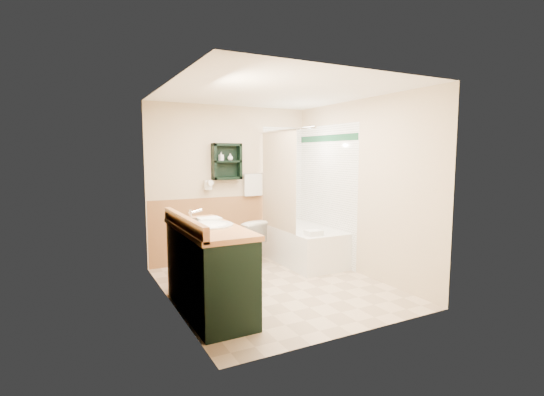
% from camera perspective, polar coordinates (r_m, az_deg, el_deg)
% --- Properties ---
extents(floor, '(3.00, 3.00, 0.00)m').
position_cam_1_polar(floor, '(5.09, 0.58, -12.68)').
color(floor, '#C9B192').
rests_on(floor, ground).
extents(back_wall, '(2.60, 0.04, 2.40)m').
position_cam_1_polar(back_wall, '(6.21, -6.04, 2.08)').
color(back_wall, beige).
rests_on(back_wall, ground).
extents(left_wall, '(0.04, 3.00, 2.40)m').
position_cam_1_polar(left_wall, '(4.37, -14.86, 0.10)').
color(left_wall, beige).
rests_on(left_wall, ground).
extents(right_wall, '(0.04, 3.00, 2.40)m').
position_cam_1_polar(right_wall, '(5.57, 12.65, 1.48)').
color(right_wall, beige).
rests_on(right_wall, ground).
extents(ceiling, '(2.60, 3.00, 0.04)m').
position_cam_1_polar(ceiling, '(4.87, 0.61, 15.34)').
color(ceiling, white).
rests_on(ceiling, back_wall).
extents(wainscot_left, '(2.98, 2.98, 1.00)m').
position_cam_1_polar(wainscot_left, '(4.51, -14.16, -8.76)').
color(wainscot_left, '#A66E43').
rests_on(wainscot_left, left_wall).
extents(wainscot_back, '(2.58, 2.58, 1.00)m').
position_cam_1_polar(wainscot_back, '(6.27, -5.84, -4.33)').
color(wainscot_back, '#A66E43').
rests_on(wainscot_back, back_wall).
extents(mirror_frame, '(1.30, 1.30, 1.00)m').
position_cam_1_polar(mirror_frame, '(3.83, -12.44, 3.81)').
color(mirror_frame, brown).
rests_on(mirror_frame, left_wall).
extents(mirror_glass, '(1.20, 1.20, 0.90)m').
position_cam_1_polar(mirror_glass, '(3.83, -12.36, 3.82)').
color(mirror_glass, white).
rests_on(mirror_glass, left_wall).
extents(tile_right, '(1.50, 1.50, 2.10)m').
position_cam_1_polar(tile_right, '(6.15, 7.83, 0.62)').
color(tile_right, white).
rests_on(tile_right, right_wall).
extents(tile_back, '(0.95, 0.95, 2.10)m').
position_cam_1_polar(tile_back, '(6.62, 2.40, 1.08)').
color(tile_back, white).
rests_on(tile_back, back_wall).
extents(tile_accent, '(1.50, 1.50, 0.10)m').
position_cam_1_polar(tile_accent, '(6.12, 7.88, 8.55)').
color(tile_accent, '#134429').
rests_on(tile_accent, right_wall).
extents(wall_shelf, '(0.45, 0.15, 0.55)m').
position_cam_1_polar(wall_shelf, '(6.05, -6.56, 5.28)').
color(wall_shelf, black).
rests_on(wall_shelf, back_wall).
extents(hair_dryer, '(0.10, 0.24, 0.18)m').
position_cam_1_polar(hair_dryer, '(5.99, -9.29, 1.88)').
color(hair_dryer, white).
rests_on(hair_dryer, back_wall).
extents(towel_bar, '(0.40, 0.06, 0.40)m').
position_cam_1_polar(towel_bar, '(6.27, -2.84, 3.53)').
color(towel_bar, silver).
rests_on(towel_bar, back_wall).
extents(curtain_rod, '(0.03, 1.60, 0.03)m').
position_cam_1_polar(curtain_rod, '(5.73, 1.76, 9.76)').
color(curtain_rod, silver).
rests_on(curtain_rod, back_wall).
extents(shower_curtain, '(1.05, 1.05, 1.70)m').
position_cam_1_polar(shower_curtain, '(5.90, 0.90, 1.40)').
color(shower_curtain, beige).
rests_on(shower_curtain, curtain_rod).
extents(vanity, '(0.59, 1.46, 0.92)m').
position_cam_1_polar(vanity, '(4.25, -9.11, -10.12)').
color(vanity, black).
rests_on(vanity, ground).
extents(bathtub, '(0.80, 1.50, 0.53)m').
position_cam_1_polar(bathtub, '(6.17, 4.46, -6.71)').
color(bathtub, white).
rests_on(bathtub, ground).
extents(toilet, '(0.59, 0.79, 0.69)m').
position_cam_1_polar(toilet, '(5.91, -4.29, -6.51)').
color(toilet, white).
rests_on(toilet, ground).
extents(counter_towel, '(0.25, 0.19, 0.04)m').
position_cam_1_polar(counter_towel, '(4.43, -9.12, -3.06)').
color(counter_towel, silver).
rests_on(counter_towel, vanity).
extents(vanity_book, '(0.17, 0.09, 0.23)m').
position_cam_1_polar(vanity_book, '(4.37, -12.59, -1.98)').
color(vanity_book, black).
rests_on(vanity_book, vanity).
extents(tub_towel, '(0.22, 0.19, 0.07)m').
position_cam_1_polar(tub_towel, '(5.55, 6.03, -5.03)').
color(tub_towel, silver).
rests_on(tub_towel, bathtub).
extents(soap_bottle_a, '(0.09, 0.14, 0.06)m').
position_cam_1_polar(soap_bottle_a, '(6.01, -7.38, 5.69)').
color(soap_bottle_a, white).
rests_on(soap_bottle_a, wall_shelf).
extents(soap_bottle_b, '(0.09, 0.11, 0.08)m').
position_cam_1_polar(soap_bottle_b, '(6.06, -6.07, 5.82)').
color(soap_bottle_b, white).
rests_on(soap_bottle_b, wall_shelf).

